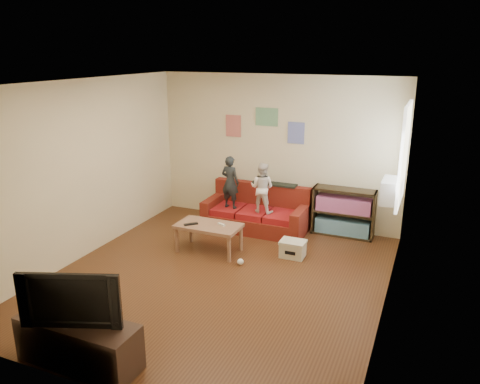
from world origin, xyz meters
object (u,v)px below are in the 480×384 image
at_px(bookshelf, 343,215).
at_px(tv_stand, 79,343).
at_px(child_a, 230,182).
at_px(television, 73,296).
at_px(coffee_table, 209,228).
at_px(file_box, 293,249).
at_px(child_b, 262,188).
at_px(sofa, 257,214).

xyz_separation_m(bookshelf, tv_stand, (-1.79, -4.55, -0.13)).
bearing_deg(child_a, television, 100.00).
bearing_deg(television, coffee_table, 70.31).
relative_size(child_a, file_box, 2.44).
height_order(child_a, coffee_table, child_a).
distance_m(file_box, television, 3.63).
relative_size(child_b, bookshelf, 0.84).
distance_m(child_a, file_box, 1.76).
xyz_separation_m(tv_stand, television, (0.00, 0.00, 0.54)).
bearing_deg(child_b, child_a, 2.58).
bearing_deg(tv_stand, sofa, 86.45).
distance_m(sofa, tv_stand, 4.29).
bearing_deg(child_a, bookshelf, -159.45).
relative_size(sofa, bookshelf, 1.74).
relative_size(coffee_table, television, 1.01).
height_order(child_a, television, child_a).
relative_size(file_box, tv_stand, 0.30).
relative_size(sofa, child_b, 2.07).
bearing_deg(file_box, child_b, 136.53).
bearing_deg(file_box, tv_stand, -110.55).
height_order(sofa, tv_stand, sofa).
height_order(child_a, bookshelf, child_a).
bearing_deg(tv_stand, bookshelf, 68.99).
height_order(bookshelf, television, television).
bearing_deg(coffee_table, television, -89.22).
xyz_separation_m(child_b, coffee_table, (-0.49, -1.09, -0.43)).
bearing_deg(tv_stand, child_b, 84.25).
bearing_deg(file_box, coffee_table, -166.06).
bearing_deg(sofa, child_a, -160.24).
xyz_separation_m(child_b, tv_stand, (-0.45, -4.11, -0.58)).
height_order(child_b, tv_stand, child_b).
relative_size(child_b, tv_stand, 0.67).
distance_m(sofa, child_b, 0.60).
height_order(bookshelf, tv_stand, bookshelf).
distance_m(child_a, child_b, 0.60).
height_order(file_box, tv_stand, tv_stand).
distance_m(child_a, bookshelf, 2.05).
xyz_separation_m(bookshelf, television, (-1.79, -4.55, 0.41)).
relative_size(sofa, tv_stand, 1.39).
bearing_deg(television, bookshelf, 48.07).
distance_m(sofa, coffee_table, 1.30).
height_order(file_box, television, television).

